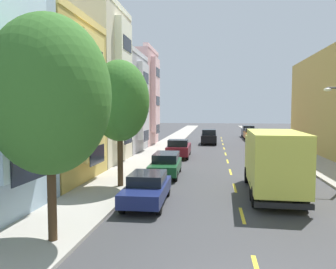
{
  "coord_description": "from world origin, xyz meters",
  "views": [
    {
      "loc": [
        -1.22,
        -6.93,
        4.37
      ],
      "look_at": [
        -4.82,
        19.33,
        2.47
      ],
      "focal_mm": 35.65,
      "sensor_mm": 36.0,
      "label": 1
    }
  ],
  "objects_px": {
    "parked_suv_charcoal": "(248,131)",
    "delivery_box_truck": "(273,159)",
    "parked_sedan_navy": "(147,188)",
    "parked_wagon_teal": "(277,152)",
    "parked_suv_red": "(259,139)",
    "moving_black_sedan": "(209,137)",
    "parked_pickup_burgundy": "(179,148)",
    "parked_wagon_forest": "(166,164)",
    "parked_pickup_orange": "(252,135)",
    "street_tree_second": "(120,101)",
    "street_tree_nearest": "(49,95)"
  },
  "relations": [
    {
      "from": "parked_suv_charcoal",
      "to": "parked_pickup_burgundy",
      "type": "xyz_separation_m",
      "value": [
        -8.83,
        -24.75,
        -0.16
      ]
    },
    {
      "from": "moving_black_sedan",
      "to": "delivery_box_truck",
      "type": "bearing_deg",
      "value": -82.22
    },
    {
      "from": "parked_wagon_teal",
      "to": "parked_pickup_orange",
      "type": "xyz_separation_m",
      "value": [
        0.12,
        20.37,
        0.02
      ]
    },
    {
      "from": "parked_suv_charcoal",
      "to": "moving_black_sedan",
      "type": "relative_size",
      "value": 1.01
    },
    {
      "from": "parked_pickup_burgundy",
      "to": "moving_black_sedan",
      "type": "height_order",
      "value": "moving_black_sedan"
    },
    {
      "from": "parked_suv_charcoal",
      "to": "parked_pickup_burgundy",
      "type": "relative_size",
      "value": 0.9
    },
    {
      "from": "parked_suv_red",
      "to": "moving_black_sedan",
      "type": "height_order",
      "value": "same"
    },
    {
      "from": "parked_pickup_burgundy",
      "to": "parked_wagon_forest",
      "type": "height_order",
      "value": "parked_pickup_burgundy"
    },
    {
      "from": "delivery_box_truck",
      "to": "parked_pickup_orange",
      "type": "distance_m",
      "value": 32.73
    },
    {
      "from": "parked_pickup_burgundy",
      "to": "delivery_box_truck",
      "type": "bearing_deg",
      "value": -65.31
    },
    {
      "from": "parked_sedan_navy",
      "to": "parked_suv_red",
      "type": "xyz_separation_m",
      "value": [
        8.52,
        25.99,
        0.24
      ]
    },
    {
      "from": "parked_sedan_navy",
      "to": "street_tree_nearest",
      "type": "bearing_deg",
      "value": -112.39
    },
    {
      "from": "parked_sedan_navy",
      "to": "parked_pickup_orange",
      "type": "bearing_deg",
      "value": 76.09
    },
    {
      "from": "parked_suv_red",
      "to": "parked_wagon_teal",
      "type": "bearing_deg",
      "value": -89.97
    },
    {
      "from": "street_tree_nearest",
      "to": "parked_suv_red",
      "type": "xyz_separation_m",
      "value": [
        10.63,
        31.11,
        -3.87
      ]
    },
    {
      "from": "parked_suv_charcoal",
      "to": "delivery_box_truck",
      "type": "bearing_deg",
      "value": -93.88
    },
    {
      "from": "parked_suv_charcoal",
      "to": "parked_pickup_burgundy",
      "type": "distance_m",
      "value": 26.28
    },
    {
      "from": "parked_pickup_burgundy",
      "to": "parked_wagon_forest",
      "type": "distance_m",
      "value": 9.0
    },
    {
      "from": "parked_pickup_burgundy",
      "to": "street_tree_nearest",
      "type": "bearing_deg",
      "value": -95.35
    },
    {
      "from": "parked_suv_red",
      "to": "parked_pickup_burgundy",
      "type": "bearing_deg",
      "value": -130.49
    },
    {
      "from": "parked_suv_red",
      "to": "parked_pickup_orange",
      "type": "relative_size",
      "value": 0.91
    },
    {
      "from": "street_tree_second",
      "to": "parked_pickup_orange",
      "type": "xyz_separation_m",
      "value": [
        10.75,
        32.02,
        -4.07
      ]
    },
    {
      "from": "parked_suv_red",
      "to": "delivery_box_truck",
      "type": "bearing_deg",
      "value": -95.86
    },
    {
      "from": "street_tree_second",
      "to": "delivery_box_truck",
      "type": "height_order",
      "value": "street_tree_second"
    },
    {
      "from": "street_tree_nearest",
      "to": "parked_pickup_burgundy",
      "type": "relative_size",
      "value": 1.36
    },
    {
      "from": "street_tree_second",
      "to": "parked_suv_charcoal",
      "type": "height_order",
      "value": "street_tree_second"
    },
    {
      "from": "parked_wagon_forest",
      "to": "moving_black_sedan",
      "type": "distance_m",
      "value": 21.9
    },
    {
      "from": "delivery_box_truck",
      "to": "parked_sedan_navy",
      "type": "bearing_deg",
      "value": -159.42
    },
    {
      "from": "parked_suv_charcoal",
      "to": "street_tree_second",
      "type": "bearing_deg",
      "value": -105.97
    },
    {
      "from": "delivery_box_truck",
      "to": "parked_pickup_orange",
      "type": "bearing_deg",
      "value": 85.52
    },
    {
      "from": "delivery_box_truck",
      "to": "parked_wagon_forest",
      "type": "height_order",
      "value": "delivery_box_truck"
    },
    {
      "from": "parked_sedan_navy",
      "to": "parked_wagon_teal",
      "type": "bearing_deg",
      "value": 59.59
    },
    {
      "from": "parked_wagon_forest",
      "to": "parked_wagon_teal",
      "type": "distance_m",
      "value": 11.54
    },
    {
      "from": "parked_pickup_burgundy",
      "to": "moving_black_sedan",
      "type": "distance_m",
      "value": 13.02
    },
    {
      "from": "street_tree_nearest",
      "to": "parked_pickup_orange",
      "type": "distance_m",
      "value": 41.63
    },
    {
      "from": "street_tree_nearest",
      "to": "parked_suv_charcoal",
      "type": "relative_size",
      "value": 1.51
    },
    {
      "from": "delivery_box_truck",
      "to": "parked_suv_red",
      "type": "relative_size",
      "value": 1.52
    },
    {
      "from": "moving_black_sedan",
      "to": "street_tree_second",
      "type": "bearing_deg",
      "value": -100.14
    },
    {
      "from": "parked_pickup_orange",
      "to": "moving_black_sedan",
      "type": "relative_size",
      "value": 1.11
    },
    {
      "from": "delivery_box_truck",
      "to": "moving_black_sedan",
      "type": "bearing_deg",
      "value": 97.78
    },
    {
      "from": "street_tree_nearest",
      "to": "street_tree_second",
      "type": "distance_m",
      "value": 7.99
    },
    {
      "from": "street_tree_second",
      "to": "parked_wagon_teal",
      "type": "relative_size",
      "value": 1.49
    },
    {
      "from": "parked_pickup_burgundy",
      "to": "parked_wagon_teal",
      "type": "xyz_separation_m",
      "value": [
        8.67,
        -1.31,
        -0.02
      ]
    },
    {
      "from": "street_tree_nearest",
      "to": "parked_pickup_orange",
      "type": "xyz_separation_m",
      "value": [
        10.75,
        40.01,
        -4.03
      ]
    },
    {
      "from": "parked_wagon_teal",
      "to": "parked_suv_red",
      "type": "distance_m",
      "value": 11.46
    },
    {
      "from": "parked_suv_charcoal",
      "to": "parked_wagon_forest",
      "type": "height_order",
      "value": "parked_suv_charcoal"
    },
    {
      "from": "street_tree_second",
      "to": "parked_wagon_teal",
      "type": "height_order",
      "value": "street_tree_second"
    },
    {
      "from": "street_tree_nearest",
      "to": "parked_pickup_orange",
      "type": "bearing_deg",
      "value": 74.96
    },
    {
      "from": "parked_wagon_teal",
      "to": "street_tree_second",
      "type": "bearing_deg",
      "value": -132.38
    },
    {
      "from": "delivery_box_truck",
      "to": "parked_wagon_teal",
      "type": "relative_size",
      "value": 1.55
    }
  ]
}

